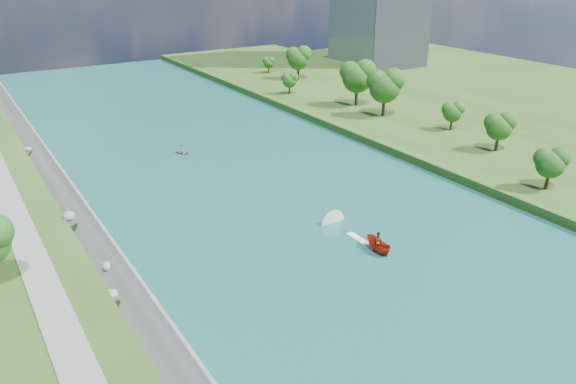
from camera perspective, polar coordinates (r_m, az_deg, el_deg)
ground at (r=65.50m, az=7.43°, el=-7.01°), size 260.00×260.00×0.00m
river_water at (r=80.09m, az=-1.56°, el=-0.93°), size 55.00×240.00×0.10m
berm_east at (r=111.67m, az=20.97°, el=4.94°), size 44.00×240.00×1.50m
riprap_bank at (r=70.43m, az=-19.69°, el=-4.35°), size 4.19×236.00×4.41m
riverside_path at (r=69.71m, az=-25.33°, el=-3.97°), size 3.00×200.00×0.10m
trees_east at (r=111.50m, az=13.23°, el=8.88°), size 16.88×138.04×11.67m
motorboat at (r=68.44m, az=8.31°, el=-4.89°), size 3.60×18.90×2.17m
raft at (r=100.87m, az=-10.69°, el=4.07°), size 2.86×3.28×1.64m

